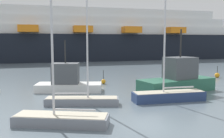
% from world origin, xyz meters
% --- Properties ---
extents(ground_plane, '(600.00, 600.00, 0.00)m').
position_xyz_m(ground_plane, '(0.00, 0.00, 0.00)').
color(ground_plane, slate).
extents(sailboat_1, '(5.89, 3.21, 8.17)m').
position_xyz_m(sailboat_1, '(-5.20, 1.01, 0.42)').
color(sailboat_1, gray).
rests_on(sailboat_1, ground_plane).
extents(sailboat_2, '(5.90, 2.34, 10.36)m').
position_xyz_m(sailboat_2, '(-3.59, 5.63, 0.51)').
color(sailboat_2, gray).
rests_on(sailboat_2, ground_plane).
extents(sailboat_3, '(6.17, 1.66, 8.99)m').
position_xyz_m(sailboat_3, '(3.65, 5.49, 0.51)').
color(sailboat_3, navy).
rests_on(sailboat_3, ground_plane).
extents(fishing_boat_0, '(8.38, 5.01, 6.18)m').
position_xyz_m(fishing_boat_0, '(6.22, 9.20, 1.19)').
color(fishing_boat_0, '#2D6B51').
rests_on(fishing_boat_0, ground_plane).
extents(fishing_boat_1, '(6.76, 3.40, 5.09)m').
position_xyz_m(fishing_boat_1, '(-4.60, 11.29, 1.02)').
color(fishing_boat_1, white).
rests_on(fishing_boat_1, ground_plane).
extents(channel_buoy_0, '(0.67, 0.67, 1.60)m').
position_xyz_m(channel_buoy_0, '(15.78, 16.89, 0.34)').
color(channel_buoy_0, orange).
rests_on(channel_buoy_0, ground_plane).
extents(channel_buoy_2, '(0.55, 0.55, 1.59)m').
position_xyz_m(channel_buoy_2, '(-0.38, 14.92, 0.29)').
color(channel_buoy_2, orange).
rests_on(channel_buoy_2, ground_plane).
extents(cruise_ship, '(122.03, 26.13, 19.26)m').
position_xyz_m(cruise_ship, '(-13.18, 53.81, 6.09)').
color(cruise_ship, black).
rests_on(cruise_ship, ground_plane).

